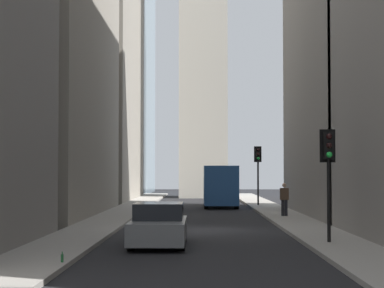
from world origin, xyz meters
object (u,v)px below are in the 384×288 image
(delivery_truck, at_px, (220,186))
(traffic_light_foreground, at_px, (328,159))
(hatchback_grey, at_px, (159,226))
(discarded_bottle, at_px, (62,258))
(pedestrian, at_px, (284,198))
(traffic_light_midblock, at_px, (258,162))

(delivery_truck, xyz_separation_m, traffic_light_foreground, (-24.82, -2.80, 1.40))
(hatchback_grey, distance_m, discarded_bottle, 5.58)
(traffic_light_foreground, bearing_deg, delivery_truck, 6.43)
(delivery_truck, distance_m, traffic_light_foreground, 25.02)
(hatchback_grey, distance_m, pedestrian, 14.68)
(hatchback_grey, height_order, discarded_bottle, hatchback_grey)
(traffic_light_foreground, distance_m, traffic_light_midblock, 25.24)
(delivery_truck, distance_m, pedestrian, 11.76)
(hatchback_grey, xyz_separation_m, traffic_light_foreground, (0.02, -5.60, 2.20))
(delivery_truck, height_order, traffic_light_midblock, traffic_light_midblock)
(hatchback_grey, bearing_deg, pedestrian, -23.28)
(hatchback_grey, distance_m, traffic_light_foreground, 6.01)
(delivery_truck, xyz_separation_m, hatchback_grey, (-24.84, 2.80, -0.80))
(traffic_light_foreground, distance_m, pedestrian, 13.58)
(hatchback_grey, relative_size, pedestrian, 2.51)
(traffic_light_foreground, xyz_separation_m, discarded_bottle, (-5.14, 7.76, -2.62))
(delivery_truck, relative_size, traffic_light_midblock, 1.58)
(traffic_light_midblock, bearing_deg, discarded_bottle, 165.96)
(hatchback_grey, xyz_separation_m, pedestrian, (13.48, -5.80, 0.41))
(pedestrian, bearing_deg, traffic_light_foreground, 179.14)
(pedestrian, bearing_deg, hatchback_grey, 156.72)
(discarded_bottle, bearing_deg, delivery_truck, -9.40)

